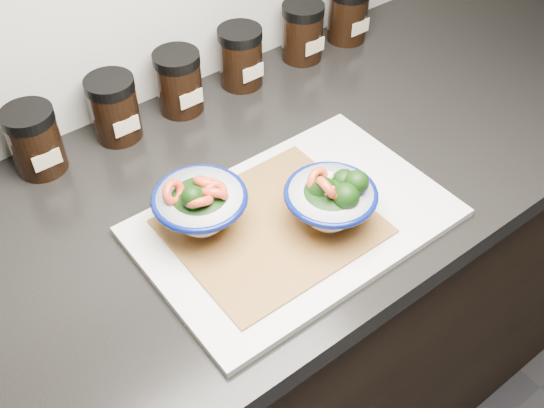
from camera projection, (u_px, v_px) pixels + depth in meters
cabinet at (273, 336)px, 1.36m from camera, size 3.43×0.58×0.86m
countertop at (273, 183)px, 1.04m from camera, size 3.50×0.60×0.04m
cutting_board at (294, 221)px, 0.94m from camera, size 0.45×0.30×0.01m
bamboo_mat at (272, 226)px, 0.93m from camera, size 0.28×0.24×0.00m
bowl_left at (201, 206)px, 0.89m from camera, size 0.14×0.14×0.10m
bowl_right at (331, 201)px, 0.90m from camera, size 0.13×0.13×0.10m
spice_jar_a at (35, 140)px, 1.00m from camera, size 0.08×0.08×0.11m
spice_jar_b at (114, 108)px, 1.06m from camera, size 0.08×0.08×0.11m
spice_jar_c at (179, 82)px, 1.11m from camera, size 0.08×0.08×0.11m
spice_jar_d at (241, 57)px, 1.17m from camera, size 0.08×0.08×0.11m
spice_jar_e at (302, 32)px, 1.23m from camera, size 0.08×0.08×0.11m
spice_jar_f at (348, 13)px, 1.28m from camera, size 0.08×0.08×0.11m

